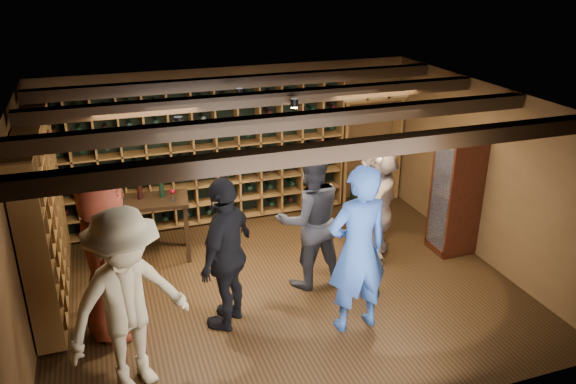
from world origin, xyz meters
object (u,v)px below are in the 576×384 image
object	(u,v)px
man_blue_shirt	(358,250)
display_cabinet	(455,197)
guest_khaki	(128,303)
man_grey_suit	(310,219)
guest_beige	(377,199)
guest_woman_black	(227,253)
tasting_table	(145,207)
guest_red_floral	(107,256)

from	to	relation	value
man_blue_shirt	display_cabinet	bearing A→B (deg)	-152.80
man_blue_shirt	guest_khaki	size ratio (longest dim) A/B	1.03
man_grey_suit	guest_beige	bearing A→B (deg)	-164.29
display_cabinet	guest_woman_black	world-z (taller)	guest_woman_black
tasting_table	guest_woman_black	bearing A→B (deg)	-61.84
display_cabinet	guest_beige	world-z (taller)	guest_beige
man_grey_suit	guest_red_floral	size ratio (longest dim) A/B	0.94
guest_woman_black	guest_beige	bearing A→B (deg)	149.41
man_grey_suit	tasting_table	size ratio (longest dim) A/B	1.47
guest_woman_black	man_grey_suit	bearing A→B (deg)	152.50
display_cabinet	tasting_table	xyz separation A→B (m)	(-4.29, 1.21, -0.05)
guest_khaki	guest_beige	bearing A→B (deg)	-0.77
guest_beige	guest_khaki	bearing A→B (deg)	-29.56
man_grey_suit	guest_red_floral	distance (m)	2.53
display_cabinet	guest_beige	size ratio (longest dim) A/B	0.95
guest_red_floral	guest_beige	bearing A→B (deg)	-78.11
man_blue_shirt	man_grey_suit	xyz separation A→B (m)	(-0.17, 1.07, -0.07)
man_grey_suit	tasting_table	distance (m)	2.41
guest_woman_black	guest_beige	xyz separation A→B (m)	(2.36, 0.87, -0.01)
guest_khaki	guest_beige	xyz separation A→B (m)	(3.51, 1.61, -0.06)
display_cabinet	guest_khaki	size ratio (longest dim) A/B	0.89
guest_woman_black	guest_beige	size ratio (longest dim) A/B	1.01
man_blue_shirt	guest_red_floral	xyz separation A→B (m)	(-2.68, 0.80, -0.01)
man_blue_shirt	guest_red_floral	distance (m)	2.79
man_blue_shirt	guest_woman_black	world-z (taller)	man_blue_shirt
tasting_table	display_cabinet	bearing A→B (deg)	-8.76
display_cabinet	guest_red_floral	distance (m)	4.87
guest_red_floral	guest_woman_black	size ratio (longest dim) A/B	1.08
guest_red_floral	guest_khaki	distance (m)	1.00
man_grey_suit	guest_red_floral	world-z (taller)	guest_red_floral
display_cabinet	guest_beige	bearing A→B (deg)	172.29
guest_woman_black	guest_khaki	xyz separation A→B (m)	(-1.14, -0.74, 0.06)
man_grey_suit	guest_woman_black	size ratio (longest dim) A/B	1.01
guest_woman_black	guest_khaki	size ratio (longest dim) A/B	0.94
display_cabinet	man_grey_suit	xyz separation A→B (m)	(-2.33, -0.18, 0.08)
tasting_table	guest_red_floral	bearing A→B (deg)	-101.22
guest_red_floral	guest_woman_black	xyz separation A→B (m)	(1.29, -0.25, -0.07)
guest_red_floral	guest_beige	distance (m)	3.71
guest_khaki	tasting_table	world-z (taller)	guest_khaki
man_blue_shirt	tasting_table	world-z (taller)	man_blue_shirt
man_blue_shirt	tasting_table	bearing A→B (deg)	-52.16
guest_red_floral	tasting_table	distance (m)	1.77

